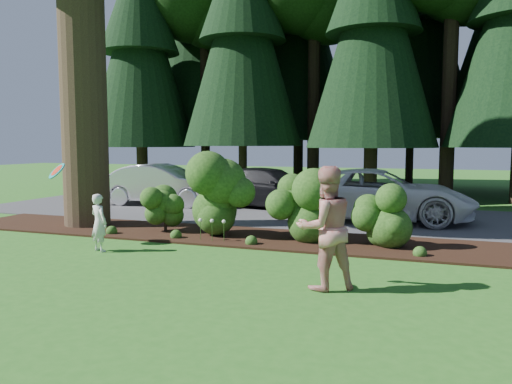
% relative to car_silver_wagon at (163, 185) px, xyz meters
% --- Properties ---
extents(ground, '(80.00, 80.00, 0.00)m').
position_rel_car_silver_wagon_xyz_m(ground, '(4.99, -8.21, -0.79)').
color(ground, '#26631C').
rests_on(ground, ground).
extents(mulch_bed, '(16.00, 2.50, 0.05)m').
position_rel_car_silver_wagon_xyz_m(mulch_bed, '(4.99, -4.96, -0.76)').
color(mulch_bed, black).
rests_on(mulch_bed, ground).
extents(driveway, '(22.00, 6.00, 0.03)m').
position_rel_car_silver_wagon_xyz_m(driveway, '(4.99, -0.71, -0.77)').
color(driveway, '#38383A').
rests_on(driveway, ground).
extents(shrub_row, '(6.53, 1.60, 1.61)m').
position_rel_car_silver_wagon_xyz_m(shrub_row, '(5.76, -5.08, 0.02)').
color(shrub_row, '#1A3911').
rests_on(shrub_row, ground).
extents(lily_cluster, '(0.69, 0.09, 0.57)m').
position_rel_car_silver_wagon_xyz_m(lily_cluster, '(4.69, -5.81, -0.29)').
color(lily_cluster, '#1A3911').
rests_on(lily_cluster, ground).
extents(car_silver_wagon, '(4.70, 1.93, 1.52)m').
position_rel_car_silver_wagon_xyz_m(car_silver_wagon, '(0.00, 0.00, 0.00)').
color(car_silver_wagon, silver).
rests_on(car_silver_wagon, driveway).
extents(car_white_suv, '(5.61, 2.73, 1.54)m').
position_rel_car_silver_wagon_xyz_m(car_white_suv, '(7.98, -1.17, 0.01)').
color(car_white_suv, silver).
rests_on(car_white_suv, driveway).
extents(car_dark_suv, '(5.08, 2.63, 1.41)m').
position_rel_car_silver_wagon_xyz_m(car_dark_suv, '(4.01, 0.63, -0.05)').
color(car_dark_suv, black).
rests_on(car_dark_suv, driveway).
extents(child, '(0.53, 0.44, 1.25)m').
position_rel_car_silver_wagon_xyz_m(child, '(2.78, -7.46, -0.17)').
color(child, silver).
rests_on(child, ground).
extents(adult, '(1.21, 1.16, 1.96)m').
position_rel_car_silver_wagon_xyz_m(adult, '(7.93, -8.58, 0.19)').
color(adult, '#AF1C17').
rests_on(adult, ground).
extents(frisbee, '(0.56, 0.38, 0.49)m').
position_rel_car_silver_wagon_xyz_m(frisbee, '(1.46, -7.17, 0.91)').
color(frisbee, teal).
rests_on(frisbee, ground).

